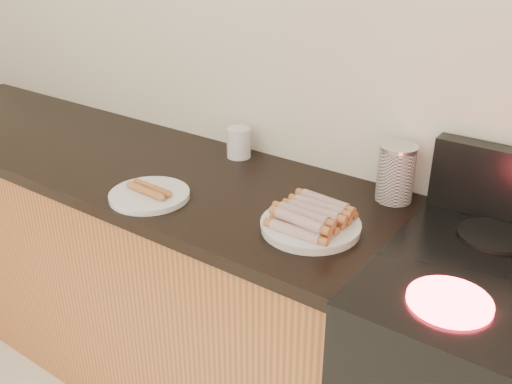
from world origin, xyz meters
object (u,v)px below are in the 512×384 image
Objects in this scene: main_plate at (310,227)px; side_plate at (149,195)px; canister at (396,173)px; mug at (239,143)px.

side_plate is at bearing -167.01° from main_plate.
canister is 1.64× the size of mug.
mug is at bearing 180.00° from canister.
canister reaches higher than side_plate.
mug is (-0.46, 0.30, 0.04)m from main_plate.
canister is at bearing 0.00° from mug.
side_plate is 1.40× the size of canister.
main_plate is 0.33m from canister.
canister is (0.59, 0.41, 0.08)m from side_plate.
canister is at bearing 34.73° from side_plate.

